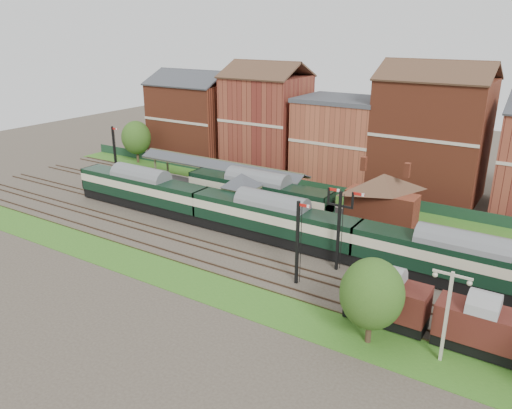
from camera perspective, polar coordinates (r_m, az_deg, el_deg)
The scene contains 20 objects.
ground at distance 56.78m, azimuth -0.94°, elevation -3.46°, with size 160.00×160.00×0.00m, color #473D33.
grass_back at distance 69.77m, azimuth 6.35°, elevation 0.95°, with size 90.00×4.50×0.06m, color #2D6619.
grass_front at distance 48.22m, azimuth -8.93°, elevation -8.12°, with size 90.00×5.00×0.06m, color #2D6619.
fence at distance 71.26m, azimuth 7.09°, elevation 1.93°, with size 90.00×0.12×1.50m, color #193823.
platform at distance 66.77m, azimuth 0.11°, elevation 0.63°, with size 55.00×3.40×1.00m, color #2D2D2D.
signal_box at distance 59.73m, azimuth -1.63°, elevation 1.01°, with size 5.40×5.40×6.00m.
brick_hut at distance 56.57m, azimuth 5.11°, elevation -2.32°, with size 3.20×2.64×2.94m.
station_building at distance 58.77m, azimuth 14.22°, elevation 0.86°, with size 8.10×8.10×5.90m.
canopy at distance 68.85m, azimuth -4.11°, elevation 4.72°, with size 26.00×3.89×4.08m.
semaphore_bracket at distance 47.70m, azimuth 9.49°, elevation -2.37°, with size 3.60×0.25×8.18m.
semaphore_platform_end at distance 80.31m, azimuth -15.87°, elevation 5.88°, with size 1.23×0.25×8.00m.
semaphore_siding at distance 44.91m, azimuth 4.77°, elevation -4.25°, with size 1.23×0.25×8.00m.
yard_lamp at distance 37.16m, azimuth 21.01°, elevation -11.36°, with size 2.60×0.22×7.00m.
town_backdrop at distance 75.93m, azimuth 9.50°, elevation 7.80°, with size 69.00×10.00×16.00m.
dmu_train at distance 54.23m, azimuth 1.82°, elevation -1.62°, with size 58.65×3.08×4.51m.
platform_railcar at distance 62.37m, azimuth 0.20°, elevation 1.31°, with size 19.72×3.10×4.54m.
goods_van_a at distance 41.11m, azimuth 14.74°, elevation -10.40°, with size 6.31×2.74×3.83m.
goods_van_c at distance 40.05m, azimuth 24.25°, elevation -12.58°, with size 6.14×2.66×3.73m.
tree_far at distance 37.53m, azimuth 13.10°, elevation -9.92°, with size 4.67×4.67×6.82m.
tree_back at distance 88.23m, azimuth -13.53°, elevation 7.44°, with size 4.96×4.96×7.25m.
Camera 1 is at (28.96, -43.42, 22.37)m, focal length 35.00 mm.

